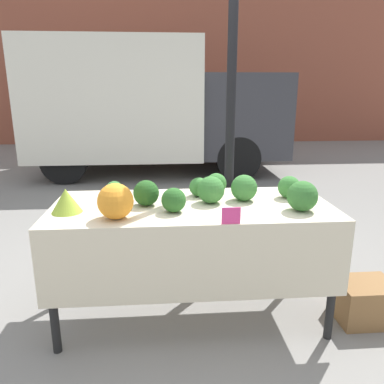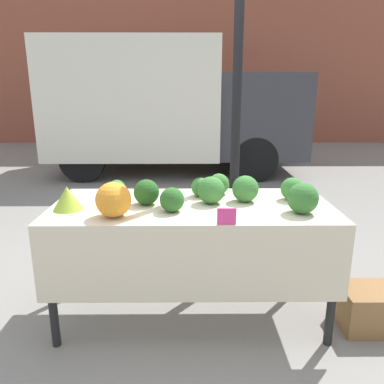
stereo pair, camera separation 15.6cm
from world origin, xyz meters
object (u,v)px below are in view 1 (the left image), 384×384
parked_truck (149,105)px  produce_crate (365,301)px  price_sign (231,216)px  orange_cauliflower (115,201)px

parked_truck → produce_crate: size_ratio=11.97×
parked_truck → price_sign: parked_truck is taller
produce_crate → price_sign: bearing=-167.2°
price_sign → produce_crate: size_ratio=0.28×
parked_truck → price_sign: size_ratio=42.69×
price_sign → orange_cauliflower: bearing=167.8°
orange_cauliflower → produce_crate: 1.74m
orange_cauliflower → parked_truck: bearing=89.6°
parked_truck → price_sign: bearing=-83.3°
parked_truck → orange_cauliflower: (-0.03, -4.92, -0.32)m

